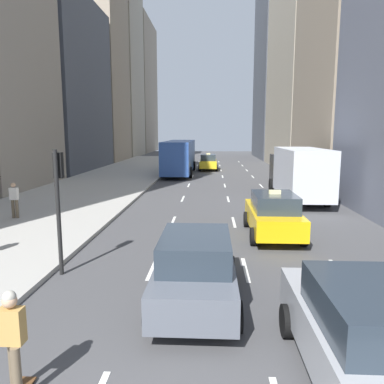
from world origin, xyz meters
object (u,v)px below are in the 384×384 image
(taxi_second, at_px, (208,162))
(box_truck, at_px, (298,172))
(sedan_black_near, at_px, (365,334))
(skateboarder, at_px, (13,339))
(taxi_lead, at_px, (273,214))
(pedestrian_far_walking, at_px, (14,198))
(city_bus, at_px, (179,156))
(traffic_light_pole, at_px, (58,192))
(sedan_silver_behind, at_px, (196,267))

(taxi_second, height_order, box_truck, box_truck)
(sedan_black_near, distance_m, skateboarder, 5.46)
(box_truck, xyz_separation_m, skateboarder, (-8.23, -17.72, -0.75))
(taxi_lead, relative_size, pedestrian_far_walking, 2.67)
(taxi_lead, xyz_separation_m, taxi_second, (-2.80, 26.25, 0.00))
(taxi_lead, xyz_separation_m, city_bus, (-5.61, 22.41, 0.91))
(city_bus, xyz_separation_m, pedestrian_far_walking, (-5.87, -20.48, -0.72))
(sedan_black_near, bearing_deg, pedestrian_far_walking, 136.66)
(taxi_lead, distance_m, traffic_light_pole, 8.16)
(sedan_black_near, xyz_separation_m, city_bus, (-5.61, 31.32, 0.89))
(skateboarder, bearing_deg, pedestrian_far_walking, 118.03)
(city_bus, bearing_deg, sedan_silver_behind, -84.35)
(box_truck, bearing_deg, skateboarder, -114.92)
(sedan_silver_behind, bearing_deg, sedan_black_near, -46.08)
(box_truck, distance_m, traffic_light_pole, 15.83)
(taxi_second, distance_m, sedan_silver_behind, 32.25)
(sedan_silver_behind, xyz_separation_m, city_bus, (-2.81, 28.41, 0.91))
(taxi_second, bearing_deg, sedan_silver_behind, -90.00)
(sedan_silver_behind, bearing_deg, box_truck, 68.58)
(taxi_lead, height_order, city_bus, city_bus)
(city_bus, distance_m, skateboarder, 31.86)
(taxi_second, xyz_separation_m, traffic_light_pole, (-3.95, -30.58, 1.53))
(taxi_lead, height_order, sedan_silver_behind, taxi_lead)
(city_bus, relative_size, box_truck, 1.38)
(city_bus, distance_m, traffic_light_pole, 26.77)
(sedan_black_near, bearing_deg, taxi_lead, 90.00)
(city_bus, relative_size, skateboarder, 6.65)
(taxi_second, relative_size, sedan_black_near, 0.98)
(sedan_silver_behind, bearing_deg, traffic_light_pole, 157.09)
(sedan_black_near, distance_m, pedestrian_far_walking, 15.79)
(box_truck, xyz_separation_m, pedestrian_far_walking, (-14.29, -6.34, -0.64))
(box_truck, bearing_deg, sedan_silver_behind, -111.42)
(pedestrian_far_walking, bearing_deg, city_bus, 74.00)
(taxi_lead, height_order, sedan_black_near, taxi_lead)
(box_truck, height_order, pedestrian_far_walking, box_truck)
(sedan_black_near, bearing_deg, traffic_light_pole, 145.86)
(box_truck, relative_size, skateboarder, 4.81)
(taxi_second, distance_m, sedan_black_near, 35.27)
(traffic_light_pole, bearing_deg, skateboarder, -75.53)
(sedan_silver_behind, xyz_separation_m, box_truck, (5.60, 14.27, 0.83))
(taxi_lead, distance_m, skateboarder, 10.89)
(taxi_lead, height_order, box_truck, box_truck)
(sedan_black_near, distance_m, box_truck, 17.42)
(taxi_second, bearing_deg, city_bus, -126.20)
(pedestrian_far_walking, distance_m, traffic_light_pole, 7.96)
(pedestrian_far_walking, bearing_deg, traffic_light_pole, -52.89)
(skateboarder, height_order, traffic_light_pole, traffic_light_pole)
(taxi_lead, bearing_deg, pedestrian_far_walking, 170.46)
(sedan_silver_behind, bearing_deg, city_bus, 95.65)
(taxi_second, bearing_deg, box_truck, -72.70)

